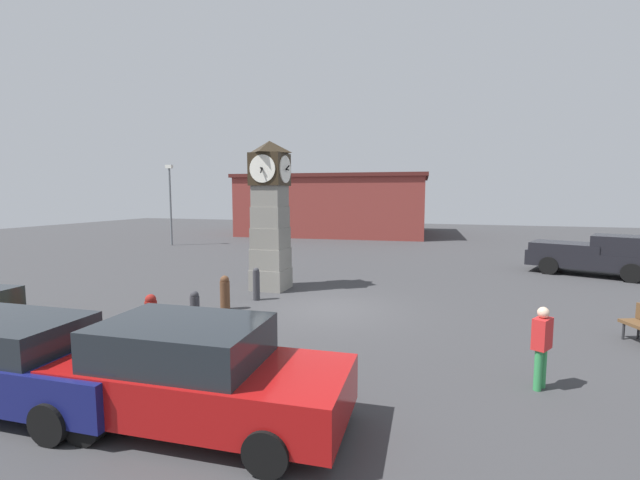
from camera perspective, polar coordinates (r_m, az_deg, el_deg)
name	(u,v)px	position (r m, az deg, el deg)	size (l,w,h in m)	color
ground_plane	(327,309)	(13.77, 1.00, -9.18)	(84.81, 84.81, 0.00)	#38383A
clock_tower	(270,216)	(16.34, -6.65, 3.22)	(1.66, 1.58, 5.62)	gray
bollard_near_tower	(151,316)	(11.74, -21.57, -9.41)	(0.30, 0.30, 1.14)	maroon
bollard_mid_row	(195,306)	(12.93, -16.36, -8.41)	(0.27, 0.27, 0.88)	#333338
bollard_far_row	(225,292)	(13.91, -12.56, -6.83)	(0.31, 0.31, 1.09)	brown
bollard_end_row	(256,284)	(14.94, -8.49, -5.78)	(0.24, 0.24, 1.13)	#333338
car_near_tower	(21,361)	(9.20, -35.03, -13.07)	(4.64, 2.05, 1.51)	navy
car_by_building	(198,373)	(7.28, -16.01, -16.73)	(4.67, 2.24, 1.64)	#A51111
pickup_truck	(592,255)	(22.82, 32.54, -1.67)	(5.49, 3.63, 1.85)	black
pedestrian_by_cars	(542,343)	(9.12, 27.45, -12.06)	(0.41, 0.47, 1.57)	#338C4C
street_lamp_near_road	(170,199)	(32.37, -19.34, 5.23)	(0.50, 0.24, 5.72)	slate
warehouse_blue_far	(337,205)	(40.42, 2.32, 4.74)	(17.33, 13.13, 5.37)	maroon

